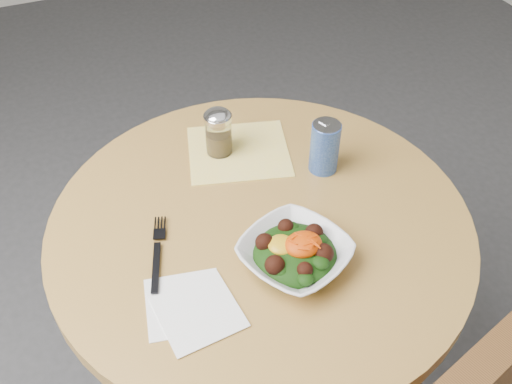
{
  "coord_description": "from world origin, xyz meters",
  "views": [
    {
      "loc": [
        -0.34,
        -0.77,
        1.62
      ],
      "look_at": [
        -0.0,
        0.02,
        0.81
      ],
      "focal_mm": 40.0,
      "sensor_mm": 36.0,
      "label": 1
    }
  ],
  "objects": [
    {
      "name": "paper_napkins",
      "position": [
        -0.21,
        -0.16,
        0.75
      ],
      "size": [
        0.18,
        0.19,
        0.0
      ],
      "color": "white",
      "rests_on": "table"
    },
    {
      "name": "fork",
      "position": [
        -0.23,
        -0.01,
        0.76
      ],
      "size": [
        0.08,
        0.19,
        0.0
      ],
      "color": "black",
      "rests_on": "table"
    },
    {
      "name": "spice_shaker",
      "position": [
        -0.0,
        0.24,
        0.81
      ],
      "size": [
        0.07,
        0.07,
        0.12
      ],
      "color": "silver",
      "rests_on": "table"
    },
    {
      "name": "salad_bowl",
      "position": [
        0.01,
        -0.14,
        0.78
      ],
      "size": [
        0.27,
        0.27,
        0.08
      ],
      "color": "silver",
      "rests_on": "table"
    },
    {
      "name": "cloth_napkin",
      "position": [
        0.04,
        0.22,
        0.75
      ],
      "size": [
        0.29,
        0.27,
        0.0
      ],
      "primitive_type": "cube",
      "rotation": [
        0.0,
        0.0,
        -0.27
      ],
      "color": "yellow",
      "rests_on": "table"
    },
    {
      "name": "table",
      "position": [
        0.0,
        0.0,
        0.55
      ],
      "size": [
        0.9,
        0.9,
        0.75
      ],
      "color": "black",
      "rests_on": "ground"
    },
    {
      "name": "beverage_can",
      "position": [
        0.2,
        0.09,
        0.81
      ],
      "size": [
        0.07,
        0.07,
        0.13
      ],
      "color": "navy",
      "rests_on": "table"
    }
  ]
}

